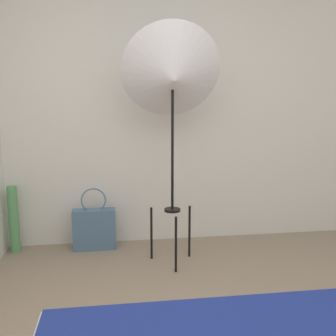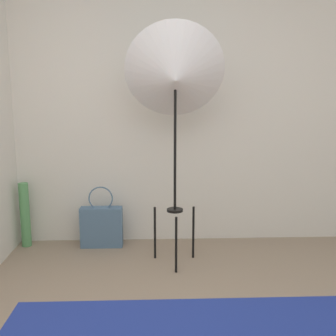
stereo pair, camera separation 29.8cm
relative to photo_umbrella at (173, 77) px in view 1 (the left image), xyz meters
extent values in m
cube|color=silver|center=(-0.15, 0.58, -0.24)|extent=(8.00, 0.05, 2.60)
cube|color=navy|center=(0.06, -1.69, -1.10)|extent=(1.74, 0.47, 0.04)
cylinder|color=black|center=(0.00, -0.19, -1.31)|extent=(0.02, 0.02, 0.46)
cylinder|color=black|center=(-0.17, 0.10, -1.31)|extent=(0.02, 0.02, 0.46)
cylinder|color=black|center=(0.17, 0.10, -1.31)|extent=(0.02, 0.02, 0.46)
cylinder|color=black|center=(0.00, 0.00, -1.08)|extent=(0.13, 0.13, 0.02)
cylinder|color=black|center=(0.00, 0.00, -0.54)|extent=(0.02, 0.02, 1.09)
cone|color=silver|center=(0.00, 0.00, 0.01)|extent=(0.81, 0.54, 0.82)
cube|color=slate|center=(-0.66, 0.39, -1.35)|extent=(0.39, 0.12, 0.38)
torus|color=slate|center=(-0.66, 0.39, -1.08)|extent=(0.23, 0.01, 0.23)
cylinder|color=#56995B|center=(-1.38, 0.43, -1.24)|extent=(0.09, 0.09, 0.61)
camera|label=1|loc=(-0.48, -3.12, -0.15)|focal=42.00mm
camera|label=2|loc=(-0.18, -3.14, -0.15)|focal=42.00mm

